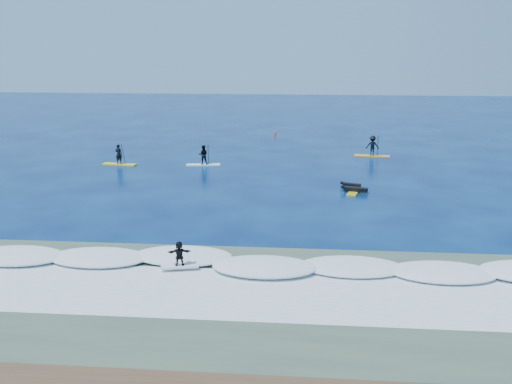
# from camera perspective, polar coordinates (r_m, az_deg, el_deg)

# --- Properties ---
(ground) EXTENTS (160.00, 160.00, 0.00)m
(ground) POSITION_cam_1_polar(r_m,az_deg,el_deg) (36.25, 0.46, -1.44)
(ground) COLOR #031241
(ground) RESTS_ON ground
(shallow_water) EXTENTS (90.00, 13.00, 0.01)m
(shallow_water) POSITION_cam_1_polar(r_m,az_deg,el_deg) (23.20, -2.31, -11.08)
(shallow_water) COLOR #3D5441
(shallow_water) RESTS_ON ground
(breaking_wave) EXTENTS (40.00, 6.00, 0.30)m
(breaking_wave) POSITION_cam_1_polar(r_m,az_deg,el_deg) (26.83, -1.23, -7.39)
(breaking_wave) COLOR white
(breaking_wave) RESTS_ON ground
(whitewater) EXTENTS (34.00, 5.00, 0.02)m
(whitewater) POSITION_cam_1_polar(r_m,az_deg,el_deg) (24.10, -2.00, -10.06)
(whitewater) COLOR silver
(whitewater) RESTS_ON ground
(sup_paddler_left) EXTENTS (2.99, 1.12, 2.05)m
(sup_paddler_left) POSITION_cam_1_polar(r_m,az_deg,el_deg) (49.71, -13.54, 3.37)
(sup_paddler_left) COLOR yellow
(sup_paddler_left) RESTS_ON ground
(sup_paddler_center) EXTENTS (2.92, 1.13, 2.00)m
(sup_paddler_center) POSITION_cam_1_polar(r_m,az_deg,el_deg) (48.33, -5.30, 3.53)
(sup_paddler_center) COLOR white
(sup_paddler_center) RESTS_ON ground
(sup_paddler_right) EXTENTS (3.22, 1.14, 2.21)m
(sup_paddler_right) POSITION_cam_1_polar(r_m,az_deg,el_deg) (53.00, 11.56, 4.42)
(sup_paddler_right) COLOR #F0AE1A
(sup_paddler_right) RESTS_ON ground
(prone_paddler_near) EXTENTS (1.87, 2.45, 0.50)m
(prone_paddler_near) POSITION_cam_1_polar(r_m,az_deg,el_deg) (40.11, 9.80, 0.19)
(prone_paddler_near) COLOR gold
(prone_paddler_near) RESTS_ON ground
(prone_paddler_far) EXTENTS (1.48, 1.95, 0.39)m
(prone_paddler_far) POSITION_cam_1_polar(r_m,az_deg,el_deg) (41.42, 9.43, 0.62)
(prone_paddler_far) COLOR blue
(prone_paddler_far) RESTS_ON ground
(wave_surfer) EXTENTS (1.77, 0.84, 1.23)m
(wave_surfer) POSITION_cam_1_polar(r_m,az_deg,el_deg) (26.28, -7.67, -6.32)
(wave_surfer) COLOR white
(wave_surfer) RESTS_ON breaking_wave
(marker_buoy) EXTENTS (0.25, 0.25, 0.60)m
(marker_buoy) POSITION_cam_1_polar(r_m,az_deg,el_deg) (63.62, 1.92, 5.85)
(marker_buoy) COLOR #FD5C16
(marker_buoy) RESTS_ON ground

